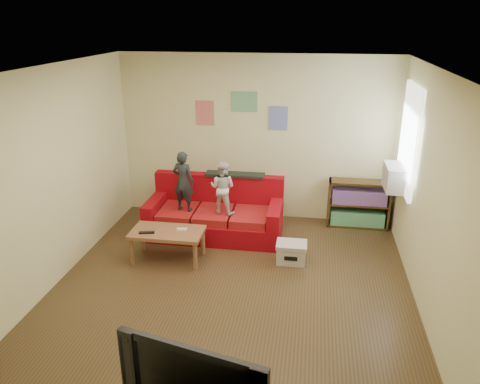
# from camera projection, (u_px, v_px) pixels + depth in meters

# --- Properties ---
(room_shell) EXTENTS (4.52, 5.02, 2.72)m
(room_shell) POSITION_uv_depth(u_px,v_px,m) (229.00, 192.00, 5.34)
(room_shell) COLOR #4D3920
(room_shell) RESTS_ON ground
(sofa) EXTENTS (2.07, 0.95, 0.91)m
(sofa) POSITION_uv_depth(u_px,v_px,m) (216.00, 215.00, 7.33)
(sofa) COLOR maroon
(sofa) RESTS_ON ground
(child_a) EXTENTS (0.38, 0.29, 0.93)m
(child_a) POSITION_uv_depth(u_px,v_px,m) (183.00, 181.00, 7.03)
(child_a) COLOR black
(child_a) RESTS_ON sofa
(child_b) EXTENTS (0.45, 0.38, 0.80)m
(child_b) POSITION_uv_depth(u_px,v_px,m) (223.00, 188.00, 6.96)
(child_b) COLOR silver
(child_b) RESTS_ON sofa
(coffee_table) EXTENTS (1.00, 0.55, 0.45)m
(coffee_table) POSITION_uv_depth(u_px,v_px,m) (167.00, 235.00, 6.48)
(coffee_table) COLOR #8D5B3B
(coffee_table) RESTS_ON ground
(remote) EXTENTS (0.22, 0.10, 0.02)m
(remote) POSITION_uv_depth(u_px,v_px,m) (147.00, 233.00, 6.38)
(remote) COLOR black
(remote) RESTS_ON coffee_table
(game_controller) EXTENTS (0.15, 0.07, 0.03)m
(game_controller) POSITION_uv_depth(u_px,v_px,m) (182.00, 229.00, 6.47)
(game_controller) COLOR white
(game_controller) RESTS_ON coffee_table
(bookshelf) EXTENTS (0.97, 0.29, 0.78)m
(bookshelf) POSITION_uv_depth(u_px,v_px,m) (358.00, 206.00, 7.57)
(bookshelf) COLOR #443114
(bookshelf) RESTS_ON ground
(window) EXTENTS (0.04, 1.08, 1.48)m
(window) POSITION_uv_depth(u_px,v_px,m) (409.00, 139.00, 6.43)
(window) COLOR white
(window) RESTS_ON room_shell
(ac_unit) EXTENTS (0.28, 0.55, 0.35)m
(ac_unit) POSITION_uv_depth(u_px,v_px,m) (395.00, 177.00, 6.65)
(ac_unit) COLOR #B7B2A3
(ac_unit) RESTS_ON window
(artwork_left) EXTENTS (0.30, 0.01, 0.40)m
(artwork_left) POSITION_uv_depth(u_px,v_px,m) (205.00, 113.00, 7.62)
(artwork_left) COLOR #D87266
(artwork_left) RESTS_ON room_shell
(artwork_center) EXTENTS (0.42, 0.01, 0.32)m
(artwork_center) POSITION_uv_depth(u_px,v_px,m) (244.00, 102.00, 7.45)
(artwork_center) COLOR #72B27F
(artwork_center) RESTS_ON room_shell
(artwork_right) EXTENTS (0.30, 0.01, 0.38)m
(artwork_right) POSITION_uv_depth(u_px,v_px,m) (278.00, 118.00, 7.46)
(artwork_right) COLOR #727FCC
(artwork_right) RESTS_ON room_shell
(file_box) EXTENTS (0.42, 0.32, 0.29)m
(file_box) POSITION_uv_depth(u_px,v_px,m) (291.00, 252.00, 6.51)
(file_box) COLOR beige
(file_box) RESTS_ON ground
(television) EXTENTS (1.17, 0.42, 0.67)m
(television) POSITION_uv_depth(u_px,v_px,m) (199.00, 375.00, 3.44)
(television) COLOR black
(television) RESTS_ON tv_stand
(tissue) EXTENTS (0.10, 0.10, 0.09)m
(tissue) POSITION_uv_depth(u_px,v_px,m) (256.00, 244.00, 6.97)
(tissue) COLOR silver
(tissue) RESTS_ON ground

